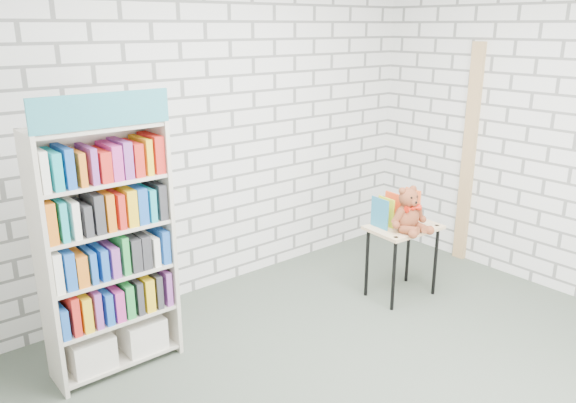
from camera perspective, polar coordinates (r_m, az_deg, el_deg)
ground at (r=3.87m, az=9.68°, el=-18.17°), size 4.50×4.50×0.00m
room_shell at (r=3.19m, az=11.32°, el=8.95°), size 4.52×4.02×2.81m
bookshelf at (r=3.83m, az=-17.95°, el=-4.63°), size 0.83×0.32×1.87m
display_table at (r=4.83m, az=11.60°, el=-3.44°), size 0.62×0.45×0.63m
table_books at (r=4.82m, az=10.94°, el=-0.77°), size 0.42×0.21×0.24m
teddy_bear at (r=4.65m, az=12.19°, el=-1.19°), size 0.34×0.32×0.37m
door_trim at (r=5.65m, az=17.88°, el=4.48°), size 0.05×0.12×2.10m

